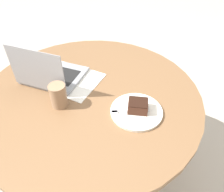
% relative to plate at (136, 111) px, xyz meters
% --- Properties ---
extents(ground_plane, '(12.00, 12.00, 0.00)m').
position_rel_plate_xyz_m(ground_plane, '(0.25, 0.03, -0.73)').
color(ground_plane, '#B7AD9E').
extents(dining_table, '(1.10, 1.10, 0.72)m').
position_rel_plate_xyz_m(dining_table, '(0.25, 0.03, -0.15)').
color(dining_table, brown).
rests_on(dining_table, ground_plane).
extents(paper_document, '(0.40, 0.32, 0.00)m').
position_rel_plate_xyz_m(paper_document, '(0.44, 0.02, -0.00)').
color(paper_document, white).
rests_on(paper_document, dining_table).
extents(plate, '(0.24, 0.24, 0.01)m').
position_rel_plate_xyz_m(plate, '(0.00, 0.00, 0.00)').
color(plate, silver).
rests_on(plate, dining_table).
extents(cake_slice, '(0.11, 0.11, 0.05)m').
position_rel_plate_xyz_m(cake_slice, '(-0.00, -0.01, 0.03)').
color(cake_slice, '#472619').
rests_on(cake_slice, plate).
extents(fork, '(0.14, 0.13, 0.00)m').
position_rel_plate_xyz_m(fork, '(0.03, 0.03, 0.01)').
color(fork, silver).
rests_on(fork, plate).
extents(coffee_glass, '(0.08, 0.08, 0.11)m').
position_rel_plate_xyz_m(coffee_glass, '(0.31, 0.18, 0.05)').
color(coffee_glass, '#997556').
rests_on(coffee_glass, dining_table).
extents(laptop, '(0.36, 0.33, 0.23)m').
position_rel_plate_xyz_m(laptop, '(0.48, 0.07, 0.03)').
color(laptop, gray).
rests_on(laptop, dining_table).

